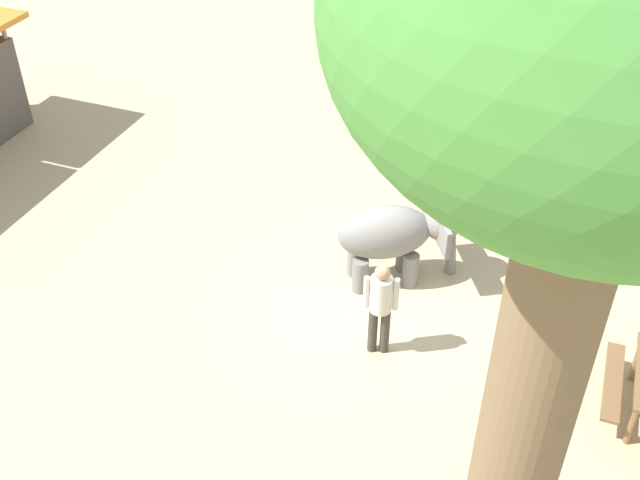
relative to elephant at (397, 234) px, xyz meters
The scene contains 5 objects.
ground_plane 1.23m from the elephant, behind, with size 60.00×60.00×0.00m, color tan.
elephant is the anchor object (origin of this frame).
person_handler 1.73m from the elephant, behind, with size 0.32×0.49×1.62m.
shade_tree_main 7.45m from the elephant, 150.60° to the right, with size 4.37×4.01×8.13m.
wooden_bench 3.56m from the elephant, 40.90° to the right, with size 1.45×0.88×0.88m.
Camera 1 is at (-8.91, -2.56, 8.35)m, focal length 43.29 mm.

